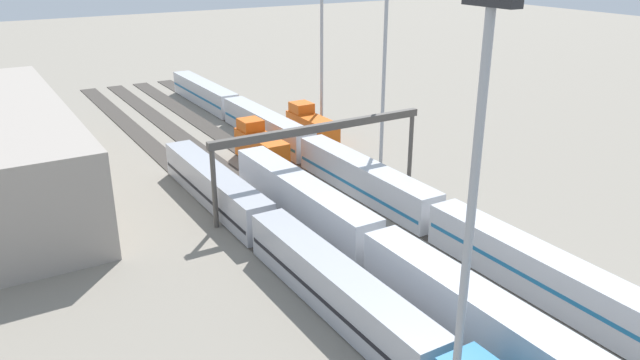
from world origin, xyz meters
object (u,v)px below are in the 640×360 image
signal_gantry (321,137)px  light_mast_0 (386,12)px  train_on_track_1 (364,179)px  train_on_track_2 (260,147)px  train_on_track_0 (311,127)px  light_mast_2 (322,18)px  train_on_track_3 (482,328)px  light_mast_1 (474,180)px  train_on_track_4 (321,275)px

signal_gantry → light_mast_0: bearing=-64.1°
train_on_track_1 → train_on_track_2: (15.80, 5.00, 0.16)m
train_on_track_0 → signal_gantry: size_ratio=0.40×
light_mast_2 → train_on_track_3: bearing=160.0°
light_mast_1 → train_on_track_1: bearing=-27.6°
train_on_track_3 → light_mast_2: light_mast_2 is taller
train_on_track_0 → light_mast_1: 59.10m
light_mast_1 → train_on_track_0: bearing=-22.7°
train_on_track_1 → light_mast_2: size_ratio=4.63×
train_on_track_1 → train_on_track_2: bearing=17.6°
train_on_track_0 → train_on_track_1: bearing=166.0°
train_on_track_3 → light_mast_1: 16.07m
train_on_track_0 → light_mast_2: 15.21m
train_on_track_0 → train_on_track_2: size_ratio=1.00×
train_on_track_0 → train_on_track_2: (-4.31, 10.00, 0.00)m
light_mast_0 → signal_gantry: light_mast_0 is taller
light_mast_1 → light_mast_2: 61.73m
train_on_track_1 → light_mast_1: bearing=152.4°
train_on_track_4 → light_mast_0: light_mast_0 is taller
train_on_track_3 → light_mast_2: (51.18, -18.60, 13.98)m
train_on_track_2 → train_on_track_0: bearing=-66.7°
light_mast_0 → train_on_track_2: bearing=54.4°
train_on_track_1 → train_on_track_2: 16.57m
train_on_track_1 → light_mast_1: 39.68m
train_on_track_1 → train_on_track_2: train_on_track_2 is taller
light_mast_1 → train_on_track_4: bearing=-7.2°
train_on_track_4 → light_mast_1: (-17.21, 2.16, 14.06)m
light_mast_0 → signal_gantry: size_ratio=1.20×
train_on_track_1 → light_mast_1: size_ratio=4.79×
light_mast_2 → train_on_track_2: bearing=118.7°
train_on_track_2 → signal_gantry: signal_gantry is taller
light_mast_0 → light_mast_1: light_mast_0 is taller
light_mast_1 → signal_gantry: 36.90m
light_mast_0 → light_mast_2: bearing=-4.1°
light_mast_1 → train_on_track_2: bearing=-14.0°
train_on_track_1 → train_on_track_3: size_ratio=1.68×
train_on_track_1 → light_mast_2: bearing=-20.3°
train_on_track_4 → light_mast_2: 47.74m
train_on_track_1 → train_on_track_4: size_ratio=1.80×
train_on_track_2 → signal_gantry: size_ratio=0.40×
train_on_track_2 → light_mast_0: (-8.88, -12.42, 16.67)m
light_mast_1 → signal_gantry: size_ratio=1.00×
train_on_track_2 → light_mast_2: bearing=-61.3°
train_on_track_0 → light_mast_2: light_mast_2 is taller
light_mast_0 → train_on_track_4: bearing=135.2°
light_mast_2 → train_on_track_1: bearing=159.7°
train_on_track_1 → light_mast_1: (-32.86, 17.16, 14.14)m
light_mast_1 → light_mast_2: (56.09, -25.76, 0.46)m
light_mast_0 → light_mast_2: size_ratio=1.16×
light_mast_2 → light_mast_1: bearing=155.3°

